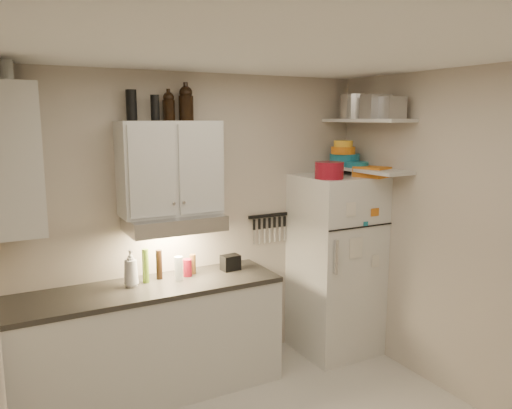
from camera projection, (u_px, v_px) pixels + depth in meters
name	position (u px, v px, depth m)	size (l,w,h in m)	color
ceiling	(292.00, 49.00, 2.84)	(3.20, 3.00, 0.02)	white
back_wall	(198.00, 224.00, 4.37)	(3.20, 0.02, 2.60)	#BDB1A1
right_wall	(468.00, 240.00, 3.82)	(0.02, 3.00, 2.60)	#BDB1A1
base_cabinet	(150.00, 343.00, 3.99)	(2.10, 0.60, 0.88)	silver
countertop	(148.00, 288.00, 3.92)	(2.10, 0.62, 0.04)	#2B2925
upper_cabinet	(170.00, 168.00, 3.99)	(0.80, 0.33, 0.75)	silver
side_cabinet	(13.00, 159.00, 3.32)	(0.33, 0.55, 1.00)	silver
range_hood	(174.00, 223.00, 4.01)	(0.76, 0.46, 0.12)	silver
fridge	(336.00, 265.00, 4.73)	(0.70, 0.68, 1.70)	silver
shelf_hi	(367.00, 121.00, 4.48)	(0.30, 0.95, 0.03)	silver
shelf_lo	(365.00, 169.00, 4.55)	(0.30, 0.95, 0.03)	silver
knife_strip	(269.00, 215.00, 4.68)	(0.42, 0.02, 0.03)	black
dutch_oven	(329.00, 170.00, 4.33)	(0.25, 0.25, 0.15)	maroon
book_stack	(372.00, 172.00, 4.47)	(0.22, 0.27, 0.09)	orange
spice_jar	(355.00, 171.00, 4.52)	(0.06, 0.06, 0.10)	silver
stock_pot	(357.00, 107.00, 4.69)	(0.32, 0.32, 0.23)	silver
tin_a	(376.00, 107.00, 4.31)	(0.21, 0.19, 0.21)	#AAAAAD
tin_b	(391.00, 108.00, 4.19)	(0.18, 0.18, 0.18)	#AAAAAD
bowl_teal	(345.00, 160.00, 4.74)	(0.29, 0.29, 0.11)	#186F85
bowl_orange	(343.00, 150.00, 4.68)	(0.23, 0.23, 0.07)	orange
bowl_yellow	(343.00, 144.00, 4.67)	(0.18, 0.18, 0.06)	yellow
plates	(357.00, 164.00, 4.58)	(0.21, 0.21, 0.05)	#186F85
growler_a	(169.00, 106.00, 3.99)	(0.10, 0.10, 0.23)	black
growler_b	(186.00, 103.00, 4.05)	(0.12, 0.12, 0.28)	black
thermos_a	(155.00, 108.00, 3.88)	(0.07, 0.07, 0.20)	black
thermos_b	(131.00, 105.00, 3.83)	(0.08, 0.08, 0.24)	black
side_jar	(4.00, 71.00, 3.28)	(0.11, 0.11, 0.15)	silver
soap_bottle	(131.00, 266.00, 3.88)	(0.13, 0.13, 0.33)	silver
pepper_mill	(193.00, 264.00, 4.21)	(0.05, 0.05, 0.17)	brown
oil_bottle	(146.00, 266.00, 3.97)	(0.05, 0.05, 0.28)	#50721C
vinegar_bottle	(159.00, 264.00, 4.07)	(0.05, 0.05, 0.24)	black
clear_bottle	(179.00, 268.00, 4.04)	(0.07, 0.07, 0.20)	silver
red_jar	(187.00, 268.00, 4.15)	(0.07, 0.07, 0.15)	maroon
caddy	(230.00, 263.00, 4.32)	(0.15, 0.11, 0.13)	black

